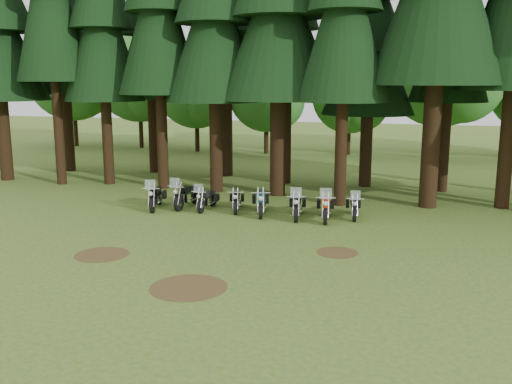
# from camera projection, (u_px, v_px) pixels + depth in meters

# --- Properties ---
(ground) EXTENTS (120.00, 120.00, 0.00)m
(ground) POSITION_uv_depth(u_px,v_px,m) (208.00, 246.00, 20.05)
(ground) COLOR #46691D
(ground) RESTS_ON ground
(pine_front_2) EXTENTS (4.32, 4.32, 16.22)m
(pine_front_2) POSITION_uv_depth(u_px,v_px,m) (101.00, 3.00, 30.16)
(pine_front_2) COLOR black
(pine_front_2) RESTS_ON ground
(pine_back_0) EXTENTS (5.00, 5.00, 17.21)m
(pine_back_0) POSITION_uv_depth(u_px,v_px,m) (60.00, 3.00, 34.65)
(pine_back_0) COLOR black
(pine_back_0) RESTS_ON ground
(pine_back_1) EXTENTS (4.52, 4.52, 16.22)m
(pine_back_1) POSITION_uv_depth(u_px,v_px,m) (149.00, 13.00, 34.26)
(pine_back_1) COLOR black
(pine_back_1) RESTS_ON ground
(pine_back_2) EXTENTS (4.85, 4.85, 16.30)m
(pine_back_2) POSITION_uv_depth(u_px,v_px,m) (226.00, 9.00, 32.93)
(pine_back_2) COLOR black
(pine_back_2) RESTS_ON ground
(pine_back_3) EXTENTS (4.35, 4.35, 16.20)m
(pine_back_3) POSITION_uv_depth(u_px,v_px,m) (287.00, 4.00, 30.43)
(pine_back_3) COLOR black
(pine_back_3) RESTS_ON ground
(pine_back_4) EXTENTS (4.94, 4.94, 13.78)m
(pine_back_4) POSITION_uv_depth(u_px,v_px,m) (370.00, 31.00, 29.76)
(pine_back_4) COLOR black
(pine_back_4) RESTS_ON ground
(decid_0) EXTENTS (8.00, 7.78, 10.00)m
(decid_0) POSITION_uv_depth(u_px,v_px,m) (75.00, 78.00, 48.89)
(decid_0) COLOR black
(decid_0) RESTS_ON ground
(decid_1) EXTENTS (7.91, 7.69, 9.88)m
(decid_1) POSITION_uv_depth(u_px,v_px,m) (142.00, 79.00, 47.64)
(decid_1) COLOR black
(decid_1) RESTS_ON ground
(decid_2) EXTENTS (6.72, 6.53, 8.40)m
(decid_2) POSITION_uv_depth(u_px,v_px,m) (199.00, 90.00, 45.32)
(decid_2) COLOR black
(decid_2) RESTS_ON ground
(decid_3) EXTENTS (6.12, 5.95, 7.65)m
(decid_3) POSITION_uv_depth(u_px,v_px,m) (269.00, 96.00, 44.12)
(decid_3) COLOR black
(decid_3) RESTS_ON ground
(decid_4) EXTENTS (5.93, 5.76, 7.41)m
(decid_4) POSITION_uv_depth(u_px,v_px,m) (353.00, 98.00, 43.49)
(decid_4) COLOR black
(decid_4) RESTS_ON ground
(decid_5) EXTENTS (8.45, 8.21, 10.56)m
(decid_5) POSITION_uv_depth(u_px,v_px,m) (447.00, 73.00, 40.66)
(decid_5) COLOR black
(decid_5) RESTS_ON ground
(dirt_patch_0) EXTENTS (1.80, 1.80, 0.01)m
(dirt_patch_0) POSITION_uv_depth(u_px,v_px,m) (102.00, 255.00, 19.01)
(dirt_patch_0) COLOR #4C3D1E
(dirt_patch_0) RESTS_ON ground
(dirt_patch_1) EXTENTS (1.40, 1.40, 0.01)m
(dirt_patch_1) POSITION_uv_depth(u_px,v_px,m) (337.00, 252.00, 19.24)
(dirt_patch_1) COLOR #4C3D1E
(dirt_patch_1) RESTS_ON ground
(dirt_patch_2) EXTENTS (2.20, 2.20, 0.01)m
(dirt_patch_2) POSITION_uv_depth(u_px,v_px,m) (189.00, 287.00, 16.00)
(dirt_patch_2) COLOR #4C3D1E
(dirt_patch_2) RESTS_ON ground
(motorcycle_0) EXTENTS (0.96, 2.41, 1.53)m
(motorcycle_0) POSITION_uv_depth(u_px,v_px,m) (156.00, 198.00, 25.72)
(motorcycle_0) COLOR black
(motorcycle_0) RESTS_ON ground
(motorcycle_1) EXTENTS (0.50, 2.47, 1.55)m
(motorcycle_1) POSITION_uv_depth(u_px,v_px,m) (187.00, 196.00, 26.00)
(motorcycle_1) COLOR black
(motorcycle_1) RESTS_ON ground
(motorcycle_2) EXTENTS (0.40, 2.11, 1.34)m
(motorcycle_2) POSITION_uv_depth(u_px,v_px,m) (207.00, 200.00, 25.54)
(motorcycle_2) COLOR black
(motorcycle_2) RESTS_ON ground
(motorcycle_3) EXTENTS (0.72, 2.12, 0.88)m
(motorcycle_3) POSITION_uv_depth(u_px,v_px,m) (236.00, 201.00, 25.35)
(motorcycle_3) COLOR black
(motorcycle_3) RESTS_ON ground
(motorcycle_4) EXTENTS (0.84, 2.40, 1.00)m
(motorcycle_4) POSITION_uv_depth(u_px,v_px,m) (261.00, 203.00, 24.66)
(motorcycle_4) COLOR black
(motorcycle_4) RESTS_ON ground
(motorcycle_5) EXTENTS (0.71, 2.40, 1.51)m
(motorcycle_5) POSITION_uv_depth(u_px,v_px,m) (297.00, 206.00, 24.05)
(motorcycle_5) COLOR black
(motorcycle_5) RESTS_ON ground
(motorcycle_6) EXTENTS (0.72, 2.49, 1.56)m
(motorcycle_6) POSITION_uv_depth(u_px,v_px,m) (325.00, 207.00, 23.68)
(motorcycle_6) COLOR black
(motorcycle_6) RESTS_ON ground
(motorcycle_7) EXTENTS (0.62, 2.16, 1.35)m
(motorcycle_7) POSITION_uv_depth(u_px,v_px,m) (354.00, 207.00, 24.08)
(motorcycle_7) COLOR black
(motorcycle_7) RESTS_ON ground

